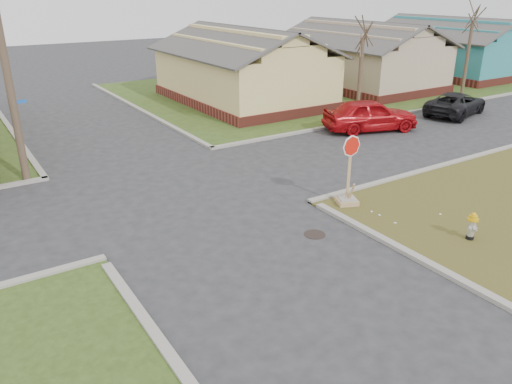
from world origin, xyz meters
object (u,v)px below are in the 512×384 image
red_sedan (370,115)px  utility_pole (4,55)px  dark_pickup (456,104)px  fire_hydrant (472,225)px  stop_sign (348,189)px

red_sedan → utility_pole: bearing=101.9°
red_sedan → dark_pickup: (6.55, -0.22, -0.16)m
utility_pole → fire_hydrant: utility_pole is taller
red_sedan → dark_pickup: bearing=-73.7°
fire_hydrant → red_sedan: size_ratio=0.18×
utility_pole → stop_sign: size_ratio=3.76×
stop_sign → red_sedan: 9.85m
utility_pole → dark_pickup: (22.66, -2.00, -4.01)m
utility_pole → fire_hydrant: bearing=-50.6°
fire_hydrant → dark_pickup: (12.70, 10.12, 0.14)m
stop_sign → utility_pole: bearing=159.3°
fire_hydrant → dark_pickup: 16.23m
utility_pole → red_sedan: 16.66m
utility_pole → fire_hydrant: size_ratio=10.75×
red_sedan → fire_hydrant: bearing=167.5°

